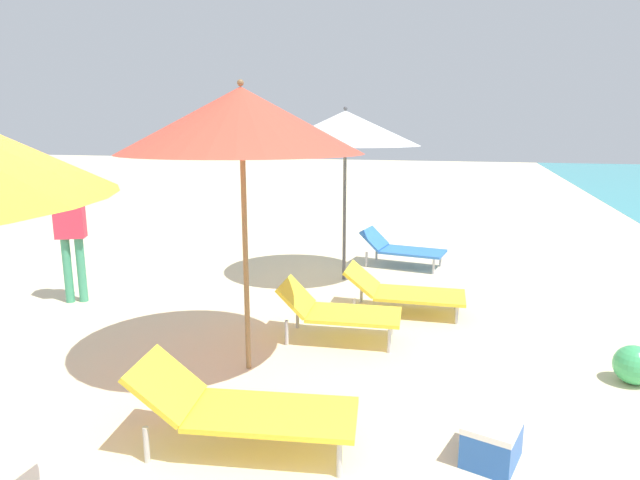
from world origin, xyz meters
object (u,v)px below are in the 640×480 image
umbrella_second (241,121)px  lounger_second_shoreside (337,310)px  lounger_farthest_inland (402,291)px  beach_ball (634,365)px  umbrella_farthest (345,128)px  cooler_box (492,441)px  person_walking_near (70,222)px  lounger_farthest_shoreside (401,248)px  lounger_second_inland (241,406)px

umbrella_second → lounger_second_shoreside: 2.30m
lounger_second_shoreside → lounger_farthest_inland: 1.24m
lounger_farthest_inland → beach_ball: 2.64m
umbrella_farthest → beach_ball: umbrella_farthest is taller
lounger_farthest_inland → cooler_box: size_ratio=3.09×
lounger_farthest_inland → cooler_box: lounger_farthest_inland is taller
person_walking_near → beach_ball: person_walking_near is taller
lounger_farthest_shoreside → person_walking_near: 5.07m
beach_ball → lounger_farthest_shoreside: bearing=126.0°
umbrella_farthest → beach_ball: size_ratio=7.33×
person_walking_near → cooler_box: bearing=-139.3°
umbrella_farthest → person_walking_near: 3.99m
umbrella_second → lounger_farthest_shoreside: (0.85, 4.35, -2.03)m
lounger_farthest_shoreside → cooler_box: (1.38, -5.21, -0.17)m
beach_ball → umbrella_second: bearing=-168.3°
lounger_second_inland → person_walking_near: bearing=135.8°
umbrella_second → cooler_box: (2.23, -0.87, -2.19)m
lounger_second_inland → person_walking_near: person_walking_near is taller
person_walking_near → beach_ball: size_ratio=5.00×
umbrella_second → lounger_farthest_inland: 3.13m
umbrella_second → umbrella_farthest: size_ratio=1.04×
lounger_second_inland → umbrella_farthest: (-0.39, 4.52, 1.96)m
person_walking_near → cooler_box: (5.28, -2.06, -0.94)m
lounger_farthest_inland → lounger_farthest_shoreside: bearing=95.1°
lounger_farthest_shoreside → beach_ball: 4.48m
lounger_second_shoreside → umbrella_farthest: 3.10m
lounger_second_inland → person_walking_near: 4.38m
lounger_farthest_shoreside → beach_ball: size_ratio=4.05×
lounger_farthest_inland → person_walking_near: bearing=-172.2°
lounger_second_inland → lounger_farthest_shoreside: 5.59m
umbrella_second → person_walking_near: bearing=158.6°
lounger_farthest_shoreside → cooler_box: bearing=-67.6°
umbrella_farthest → lounger_farthest_inland: (1.08, -1.25, -2.01)m
lounger_farthest_shoreside → lounger_farthest_inland: size_ratio=0.95×
lounger_farthest_shoreside → umbrella_second: bearing=-93.5°
umbrella_farthest → beach_ball: 4.73m
umbrella_second → lounger_farthest_inland: umbrella_second is taller
umbrella_farthest → lounger_farthest_inland: bearing=-49.3°
cooler_box → person_walking_near: bearing=158.7°
person_walking_near → cooler_box: size_ratio=3.61×
person_walking_near → lounger_farthest_inland: bearing=-106.8°
lounger_farthest_inland → beach_ball: bearing=-33.4°
umbrella_second → lounger_second_shoreside: (0.63, 0.94, -2.01)m
umbrella_second → lounger_farthest_inland: (1.19, 2.04, -2.06)m
lounger_second_shoreside → beach_ball: 2.86m
beach_ball → lounger_farthest_inland: bearing=150.0°
umbrella_second → lounger_second_inland: (0.51, -1.23, -2.01)m
beach_ball → lounger_second_inland: bearing=-146.7°
umbrella_farthest → person_walking_near: size_ratio=1.47×
umbrella_second → lounger_second_shoreside: umbrella_second is taller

